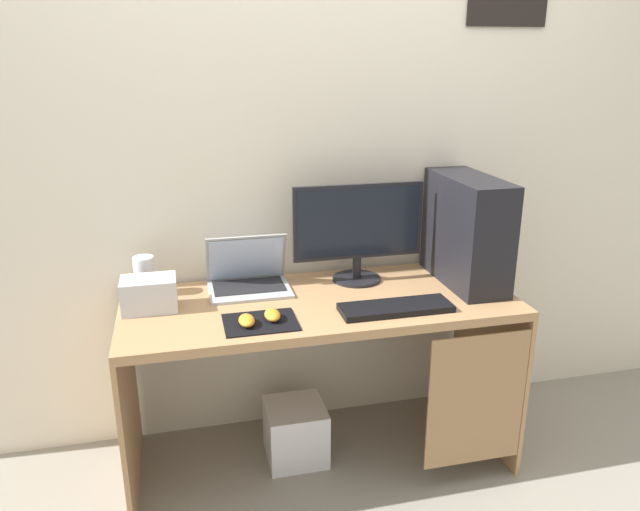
# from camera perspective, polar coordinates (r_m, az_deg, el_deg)

# --- Properties ---
(ground_plane) EXTENTS (8.00, 8.00, 0.00)m
(ground_plane) POSITION_cam_1_polar(r_m,az_deg,el_deg) (2.72, 0.00, -18.41)
(ground_plane) COLOR gray
(wall_back) EXTENTS (4.00, 0.05, 2.60)m
(wall_back) POSITION_cam_1_polar(r_m,az_deg,el_deg) (2.54, -1.84, 11.00)
(wall_back) COLOR beige
(wall_back) RESTS_ON ground_plane
(desk) EXTENTS (1.52, 0.62, 0.72)m
(desk) POSITION_cam_1_polar(r_m,az_deg,el_deg) (2.41, 0.50, -7.29)
(desk) COLOR #A37A51
(desk) RESTS_ON ground_plane
(pc_tower) EXTENTS (0.19, 0.48, 0.44)m
(pc_tower) POSITION_cam_1_polar(r_m,az_deg,el_deg) (2.54, 13.67, 2.32)
(pc_tower) COLOR black
(pc_tower) RESTS_ON desk
(monitor) EXTENTS (0.55, 0.20, 0.41)m
(monitor) POSITION_cam_1_polar(r_m,az_deg,el_deg) (2.48, 3.62, 2.40)
(monitor) COLOR black
(monitor) RESTS_ON desk
(laptop) EXTENTS (0.32, 0.25, 0.22)m
(laptop) POSITION_cam_1_polar(r_m,az_deg,el_deg) (2.46, -6.79, -2.16)
(laptop) COLOR #9EA3A8
(laptop) RESTS_ON desk
(speaker) EXTENTS (0.08, 0.08, 0.16)m
(speaker) POSITION_cam_1_polar(r_m,az_deg,el_deg) (2.47, -16.23, -1.85)
(speaker) COLOR silver
(speaker) RESTS_ON desk
(projector) EXTENTS (0.20, 0.14, 0.12)m
(projector) POSITION_cam_1_polar(r_m,az_deg,el_deg) (2.33, -15.83, -3.52)
(projector) COLOR #B7BCC6
(projector) RESTS_ON desk
(keyboard) EXTENTS (0.42, 0.14, 0.02)m
(keyboard) POSITION_cam_1_polar(r_m,az_deg,el_deg) (2.27, 7.16, -4.92)
(keyboard) COLOR black
(keyboard) RESTS_ON desk
(mousepad) EXTENTS (0.26, 0.20, 0.00)m
(mousepad) POSITION_cam_1_polar(r_m,az_deg,el_deg) (2.17, -5.65, -6.30)
(mousepad) COLOR black
(mousepad) RESTS_ON desk
(mouse_left) EXTENTS (0.06, 0.10, 0.03)m
(mouse_left) POSITION_cam_1_polar(r_m,az_deg,el_deg) (2.17, -4.52, -5.62)
(mouse_left) COLOR orange
(mouse_left) RESTS_ON mousepad
(mouse_right) EXTENTS (0.06, 0.10, 0.03)m
(mouse_right) POSITION_cam_1_polar(r_m,az_deg,el_deg) (2.14, -6.94, -6.10)
(mouse_right) COLOR orange
(mouse_right) RESTS_ON mousepad
(subwoofer) EXTENTS (0.24, 0.24, 0.24)m
(subwoofer) POSITION_cam_1_polar(r_m,az_deg,el_deg) (2.65, -2.33, -16.29)
(subwoofer) COLOR silver
(subwoofer) RESTS_ON ground_plane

